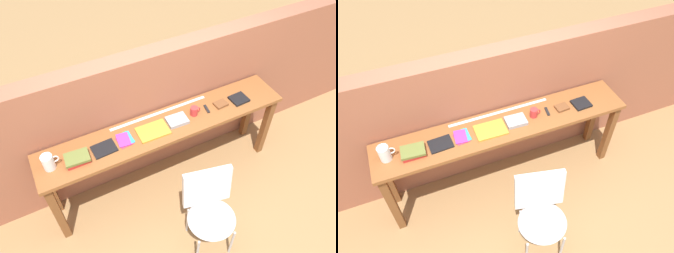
% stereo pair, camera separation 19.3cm
% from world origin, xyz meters
% --- Properties ---
extents(ground_plane, '(40.00, 40.00, 0.00)m').
position_xyz_m(ground_plane, '(0.00, 0.00, 0.00)').
color(ground_plane, '#9E7547').
extents(brick_wall_back, '(6.00, 0.20, 1.50)m').
position_xyz_m(brick_wall_back, '(0.00, 0.64, 0.75)').
color(brick_wall_back, '#9E5B42').
rests_on(brick_wall_back, ground).
extents(sideboard, '(2.50, 0.44, 0.88)m').
position_xyz_m(sideboard, '(0.00, 0.30, 0.74)').
color(sideboard, brown).
rests_on(sideboard, ground).
extents(chair_white_moulded, '(0.53, 0.54, 0.89)m').
position_xyz_m(chair_white_moulded, '(0.04, -0.50, 0.53)').
color(chair_white_moulded, silver).
rests_on(chair_white_moulded, ground).
extents(pitcher_white, '(0.14, 0.10, 0.18)m').
position_xyz_m(pitcher_white, '(-1.10, 0.30, 0.96)').
color(pitcher_white, white).
rests_on(pitcher_white, sideboard).
extents(book_stack_leftmost, '(0.22, 0.17, 0.06)m').
position_xyz_m(book_stack_leftmost, '(-0.87, 0.27, 0.91)').
color(book_stack_leftmost, red).
rests_on(book_stack_leftmost, sideboard).
extents(magazine_cycling, '(0.22, 0.17, 0.01)m').
position_xyz_m(magazine_cycling, '(-0.62, 0.28, 0.89)').
color(magazine_cycling, black).
rests_on(magazine_cycling, sideboard).
extents(pamphlet_pile_colourful, '(0.16, 0.19, 0.01)m').
position_xyz_m(pamphlet_pile_colourful, '(-0.42, 0.30, 0.89)').
color(pamphlet_pile_colourful, '#E5334C').
rests_on(pamphlet_pile_colourful, sideboard).
extents(book_open_centre, '(0.30, 0.21, 0.02)m').
position_xyz_m(book_open_centre, '(-0.15, 0.27, 0.89)').
color(book_open_centre, gold).
rests_on(book_open_centre, sideboard).
extents(book_grey_hardcover, '(0.20, 0.16, 0.04)m').
position_xyz_m(book_grey_hardcover, '(0.12, 0.29, 0.90)').
color(book_grey_hardcover, '#9E9EA3').
rests_on(book_grey_hardcover, sideboard).
extents(mug, '(0.11, 0.08, 0.09)m').
position_xyz_m(mug, '(0.31, 0.30, 0.92)').
color(mug, red).
rests_on(mug, sideboard).
extents(multitool_folded, '(0.04, 0.11, 0.02)m').
position_xyz_m(multitool_folded, '(0.46, 0.30, 0.89)').
color(multitool_folded, black).
rests_on(multitool_folded, sideboard).
extents(leather_journal_brown, '(0.14, 0.11, 0.02)m').
position_xyz_m(leather_journal_brown, '(0.62, 0.29, 0.89)').
color(leather_journal_brown, brown).
rests_on(leather_journal_brown, sideboard).
extents(book_repair_rightmost, '(0.18, 0.16, 0.02)m').
position_xyz_m(book_repair_rightmost, '(0.83, 0.27, 0.89)').
color(book_repair_rightmost, black).
rests_on(book_repair_rightmost, sideboard).
extents(ruler_metal_back_edge, '(1.03, 0.03, 0.00)m').
position_xyz_m(ruler_metal_back_edge, '(0.02, 0.47, 0.88)').
color(ruler_metal_back_edge, silver).
rests_on(ruler_metal_back_edge, sideboard).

